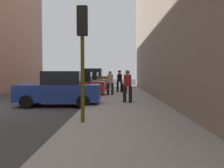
# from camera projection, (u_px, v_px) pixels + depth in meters

# --- Properties ---
(ground_plane) EXTENTS (120.00, 120.00, 0.00)m
(ground_plane) POSITION_uv_depth(u_px,v_px,m) (2.00, 108.00, 12.10)
(ground_plane) COLOR #38383A
(sidewalk) EXTENTS (4.00, 40.00, 0.15)m
(sidewalk) POSITION_uv_depth(u_px,v_px,m) (126.00, 107.00, 11.98)
(sidewalk) COLOR gray
(sidewalk) RESTS_ON ground_plane
(parked_blue_sedan) EXTENTS (4.22, 2.09, 1.79)m
(parked_blue_sedan) POSITION_uv_depth(u_px,v_px,m) (60.00, 90.00, 12.76)
(parked_blue_sedan) COLOR navy
(parked_blue_sedan) RESTS_ON ground_plane
(parked_red_hatchback) EXTENTS (4.22, 2.10, 1.79)m
(parked_red_hatchback) POSITION_uv_depth(u_px,v_px,m) (76.00, 85.00, 17.86)
(parked_red_hatchback) COLOR #B2191E
(parked_red_hatchback) RESTS_ON ground_plane
(parked_gray_coupe) EXTENTS (4.27, 2.19, 1.79)m
(parked_gray_coupe) POSITION_uv_depth(u_px,v_px,m) (86.00, 82.00, 23.75)
(parked_gray_coupe) COLOR slate
(parked_gray_coupe) RESTS_ON ground_plane
(parked_bronze_suv) EXTENTS (4.66, 2.19, 2.25)m
(parked_bronze_suv) POSITION_uv_depth(u_px,v_px,m) (91.00, 79.00, 28.63)
(parked_bronze_suv) COLOR brown
(parked_bronze_suv) RESTS_ON ground_plane
(fire_hydrant) EXTENTS (0.42, 0.22, 0.70)m
(fire_hydrant) POSITION_uv_depth(u_px,v_px,m) (98.00, 93.00, 14.70)
(fire_hydrant) COLOR red
(fire_hydrant) RESTS_ON sidewalk
(traffic_light) EXTENTS (0.32, 0.32, 3.60)m
(traffic_light) POSITION_uv_depth(u_px,v_px,m) (82.00, 39.00, 7.73)
(traffic_light) COLOR #514C0F
(traffic_light) RESTS_ON sidewalk
(pedestrian_with_fedora) EXTENTS (0.50, 0.40, 1.78)m
(pedestrian_with_fedora) POSITION_uv_depth(u_px,v_px,m) (120.00, 80.00, 20.65)
(pedestrian_with_fedora) COLOR black
(pedestrian_with_fedora) RESTS_ON sidewalk
(pedestrian_in_tan_coat) EXTENTS (0.52, 0.47, 1.71)m
(pedestrian_in_tan_coat) POSITION_uv_depth(u_px,v_px,m) (110.00, 81.00, 17.86)
(pedestrian_in_tan_coat) COLOR black
(pedestrian_in_tan_coat) RESTS_ON sidewalk
(pedestrian_in_red_jacket) EXTENTS (0.53, 0.50, 1.71)m
(pedestrian_in_red_jacket) POSITION_uv_depth(u_px,v_px,m) (127.00, 84.00, 13.15)
(pedestrian_in_red_jacket) COLOR black
(pedestrian_in_red_jacket) RESTS_ON sidewalk
(rolling_suitcase) EXTENTS (0.39, 0.58, 1.04)m
(rolling_suitcase) POSITION_uv_depth(u_px,v_px,m) (125.00, 88.00, 19.98)
(rolling_suitcase) COLOR black
(rolling_suitcase) RESTS_ON sidewalk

